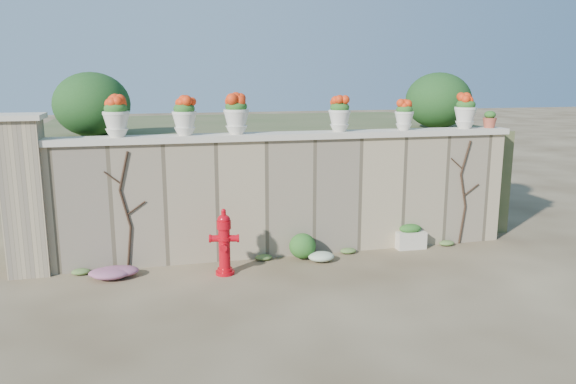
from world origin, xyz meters
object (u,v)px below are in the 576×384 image
object	(u,v)px
fire_hydrant	(224,242)
urn_pot_0	(116,117)
planter_box	(410,237)
terracotta_pot	(490,120)

from	to	relation	value
fire_hydrant	urn_pot_0	size ratio (longest dim) A/B	1.62
fire_hydrant	urn_pot_0	xyz separation A→B (m)	(-1.53, 0.81, 1.89)
planter_box	terracotta_pot	distance (m)	2.61
fire_hydrant	urn_pot_0	distance (m)	2.56
fire_hydrant	planter_box	size ratio (longest dim) A/B	1.95
planter_box	urn_pot_0	world-z (taller)	urn_pot_0
planter_box	terracotta_pot	xyz separation A→B (m)	(1.61, 0.25, 2.03)
fire_hydrant	terracotta_pot	bearing A→B (deg)	21.35
fire_hydrant	terracotta_pot	size ratio (longest dim) A/B	3.50
urn_pot_0	fire_hydrant	bearing A→B (deg)	-27.82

